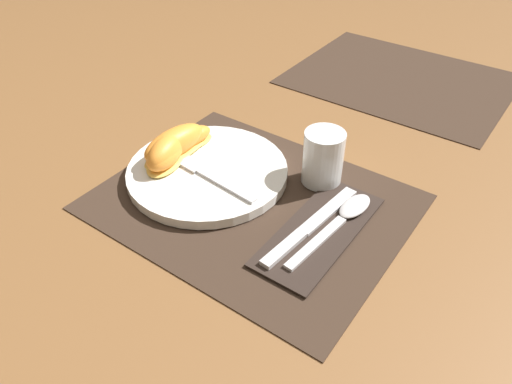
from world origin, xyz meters
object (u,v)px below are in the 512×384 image
citrus_wedge_1 (175,144)px  citrus_wedge_3 (165,155)px  plate (208,172)px  knife (309,227)px  spoon (345,215)px  fork (203,172)px  juice_glass (323,160)px  citrus_wedge_2 (167,152)px  citrus_wedge_0 (184,140)px

citrus_wedge_1 → citrus_wedge_3: 0.03m
citrus_wedge_1 → plate: bearing=0.8°
knife → citrus_wedge_1: size_ratio=1.63×
knife → citrus_wedge_1: (-0.27, 0.01, 0.03)m
plate → spoon: plate is taller
plate → knife: plate is taller
fork → plate: bearing=104.3°
juice_glass → spoon: 0.10m
juice_glass → citrus_wedge_3: 0.25m
juice_glass → citrus_wedge_2: (-0.22, -0.12, -0.00)m
fork → citrus_wedge_2: 0.07m
plate → juice_glass: juice_glass is taller
spoon → citrus_wedge_3: citrus_wedge_3 is taller
citrus_wedge_2 → citrus_wedge_3: bearing=-99.2°
plate → citrus_wedge_3: bearing=-155.5°
spoon → citrus_wedge_1: bearing=-173.2°
citrus_wedge_0 → citrus_wedge_1: (0.00, -0.02, 0.01)m
fork → citrus_wedge_2: (-0.07, -0.01, 0.02)m
citrus_wedge_1 → citrus_wedge_2: size_ratio=1.21×
citrus_wedge_0 → citrus_wedge_3: 0.05m
plate → juice_glass: bearing=31.9°
juice_glass → fork: size_ratio=0.46×
plate → knife: 0.20m
citrus_wedge_2 → fork: bearing=8.8°
knife → citrus_wedge_3: 0.26m
fork → citrus_wedge_3: size_ratio=1.80×
spoon → fork: 0.23m
spoon → citrus_wedge_0: size_ratio=1.66×
citrus_wedge_0 → citrus_wedge_2: size_ratio=1.10×
citrus_wedge_0 → citrus_wedge_2: 0.05m
juice_glass → citrus_wedge_0: juice_glass is taller
spoon → citrus_wedge_1: 0.30m
knife → citrus_wedge_3: bearing=-177.1°
plate → citrus_wedge_3: size_ratio=2.44×
spoon → fork: (-0.23, -0.05, 0.01)m
juice_glass → citrus_wedge_0: (-0.23, -0.07, -0.01)m
knife → citrus_wedge_2: size_ratio=1.98×
fork → citrus_wedge_1: size_ratio=1.47×
knife → fork: bearing=180.0°
plate → citrus_wedge_2: 0.07m
juice_glass → knife: (0.04, -0.11, -0.03)m
fork → juice_glass: bearing=36.4°
spoon → citrus_wedge_0: 0.30m
citrus_wedge_1 → citrus_wedge_2: (0.01, -0.02, 0.00)m
plate → juice_glass: (0.16, 0.10, 0.03)m
citrus_wedge_2 → plate: bearing=22.2°
knife → citrus_wedge_2: (-0.26, -0.01, 0.03)m
fork → citrus_wedge_2: size_ratio=1.79×
spoon → plate: bearing=-171.4°
plate → spoon: bearing=8.6°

